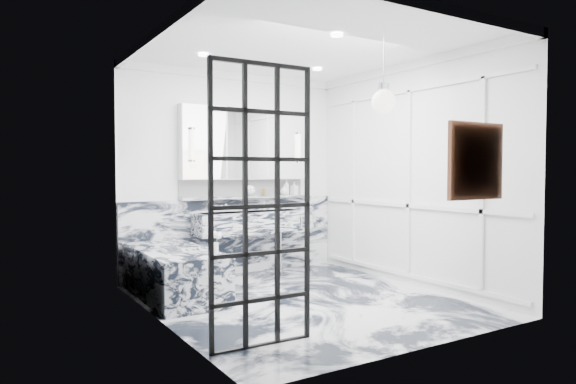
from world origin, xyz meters
TOP-DOWN VIEW (x-y plane):
  - floor at (0.00, 0.00)m, footprint 3.60×3.60m
  - ceiling at (0.00, 0.00)m, footprint 3.60×3.60m
  - wall_back at (0.00, 1.80)m, footprint 3.60×0.00m
  - wall_front at (0.00, -1.80)m, footprint 3.60×0.00m
  - wall_left at (-1.60, 0.00)m, footprint 0.00×3.60m
  - wall_right at (1.60, 0.00)m, footprint 0.00×3.60m
  - marble_clad_back at (0.00, 1.78)m, footprint 3.18×0.05m
  - marble_clad_left at (-1.59, 0.00)m, footprint 0.02×3.56m
  - panel_molding at (1.58, 0.00)m, footprint 0.03×3.40m
  - soap_bottle_a at (0.82, 1.71)m, footprint 0.09×0.09m
  - soap_bottle_b at (0.95, 1.71)m, footprint 0.11×0.11m
  - soap_bottle_c at (0.77, 1.71)m, footprint 0.13×0.13m
  - face_pot at (0.21, 1.71)m, footprint 0.15×0.15m
  - amber_bottle at (0.45, 1.71)m, footprint 0.04×0.04m
  - flower_vase at (-0.90, 0.36)m, footprint 0.07×0.07m
  - crittall_door at (-1.10, -1.06)m, footprint 0.88×0.06m
  - artwork at (0.64, -1.76)m, footprint 0.57×0.06m
  - pendant_light at (0.11, -1.16)m, footprint 0.22×0.22m
  - trough_sink at (0.15, 1.55)m, footprint 1.60×0.45m
  - ledge at (0.15, 1.72)m, footprint 1.90×0.14m
  - subway_tile at (0.15, 1.78)m, footprint 1.90×0.03m
  - mirror_cabinet at (0.15, 1.73)m, footprint 1.90×0.16m
  - sconce_left at (-0.67, 1.63)m, footprint 0.07×0.07m
  - sconce_right at (0.97, 1.63)m, footprint 0.07×0.07m
  - bathtub at (-1.18, 0.90)m, footprint 0.75×1.65m

SIDE VIEW (x-z plane):
  - floor at x=0.00m, z-range 0.00..0.00m
  - bathtub at x=-1.18m, z-range 0.00..0.55m
  - marble_clad_back at x=0.00m, z-range 0.00..1.05m
  - flower_vase at x=-0.90m, z-range 0.55..0.67m
  - trough_sink at x=0.15m, z-range 0.58..0.88m
  - ledge at x=0.15m, z-range 1.05..1.09m
  - amber_bottle at x=0.45m, z-range 1.09..1.19m
  - crittall_door at x=-1.10m, z-range 0.00..2.30m
  - soap_bottle_c at x=0.77m, z-range 1.09..1.23m
  - face_pot at x=0.21m, z-range 1.09..1.24m
  - soap_bottle_b at x=0.95m, z-range 1.09..1.28m
  - soap_bottle_a at x=0.82m, z-range 1.09..1.31m
  - subway_tile at x=0.15m, z-range 1.09..1.32m
  - panel_molding at x=1.58m, z-range 0.15..2.45m
  - marble_clad_left at x=-1.59m, z-range 0.00..2.68m
  - wall_back at x=0.00m, z-range -0.40..3.20m
  - wall_front at x=0.00m, z-range -0.40..3.20m
  - wall_left at x=-1.60m, z-range -0.40..3.20m
  - wall_right at x=1.60m, z-range -0.40..3.20m
  - artwork at x=0.64m, z-range 1.24..1.81m
  - sconce_left at x=-0.67m, z-range 1.58..1.98m
  - sconce_right at x=0.97m, z-range 1.58..1.98m
  - mirror_cabinet at x=0.15m, z-range 1.32..2.32m
  - pendant_light at x=0.11m, z-range 1.96..2.18m
  - ceiling at x=0.00m, z-range 2.80..2.80m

